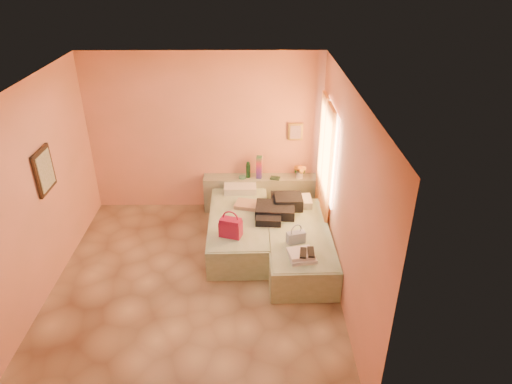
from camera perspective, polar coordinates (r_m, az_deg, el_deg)
ground at (r=6.69m, az=-7.54°, el=-11.26°), size 4.50×4.50×0.00m
room_walls at (r=6.21m, az=-6.11°, el=4.96°), size 4.02×4.51×2.81m
headboard_ledge at (r=8.20m, az=0.69°, el=-0.12°), size 2.05×0.30×0.65m
bed_left at (r=7.34m, az=-2.10°, el=-4.57°), size 0.95×2.02×0.50m
bed_right at (r=6.97m, az=5.27°, el=-6.65°), size 0.95×2.02×0.50m
water_bottle at (r=7.98m, az=-0.99°, el=2.77°), size 0.09×0.09×0.28m
rainbow_box at (r=7.93m, az=0.40°, el=3.12°), size 0.11×0.11×0.41m
small_dish at (r=8.00m, az=-1.71°, el=1.85°), size 0.16×0.16×0.03m
green_book at (r=7.98m, az=2.40°, el=1.75°), size 0.19×0.16×0.03m
flower_vase at (r=7.99m, az=5.50°, el=2.71°), size 0.25×0.25×0.29m
magenta_handbag at (r=6.64m, az=-3.19°, el=-4.40°), size 0.36×0.27×0.30m
khaki_garment at (r=7.42m, az=-1.13°, el=-1.59°), size 0.43×0.38×0.06m
clothes_pile at (r=7.19m, az=2.85°, el=-2.08°), size 0.70×0.70×0.20m
blue_handbag at (r=6.55m, az=5.02°, el=-5.67°), size 0.28×0.18×0.17m
towel_stack at (r=6.26m, az=5.81°, el=-7.92°), size 0.39×0.35×0.10m
sandal_pair at (r=6.21m, az=6.41°, el=-7.57°), size 0.21×0.25×0.02m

